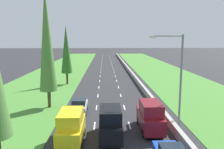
% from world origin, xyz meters
% --- Properties ---
extents(ground_plane, '(300.00, 300.00, 0.00)m').
position_xyz_m(ground_plane, '(0.00, 60.00, 0.00)').
color(ground_plane, '#28282B').
rests_on(ground_plane, ground).
extents(grass_verge_left, '(14.00, 140.00, 0.04)m').
position_xyz_m(grass_verge_left, '(-12.65, 60.00, 0.02)').
color(grass_verge_left, '#478433').
rests_on(grass_verge_left, ground).
extents(grass_verge_right, '(14.00, 140.00, 0.04)m').
position_xyz_m(grass_verge_right, '(14.35, 60.00, 0.02)').
color(grass_verge_right, '#478433').
rests_on(grass_verge_right, ground).
extents(median_barrier, '(0.44, 120.00, 0.85)m').
position_xyz_m(median_barrier, '(5.70, 60.00, 0.42)').
color(median_barrier, '#9E9B93').
rests_on(median_barrier, ground).
extents(lane_markings, '(3.64, 116.00, 0.01)m').
position_xyz_m(lane_markings, '(0.00, 60.00, 0.01)').
color(lane_markings, white).
rests_on(lane_markings, ground).
extents(black_van_centre_lane, '(1.96, 4.90, 2.82)m').
position_xyz_m(black_van_centre_lane, '(-0.25, 18.03, 1.40)').
color(black_van_centre_lane, black).
rests_on(black_van_centre_lane, ground).
extents(yellow_van_left_lane, '(1.96, 4.90, 2.82)m').
position_xyz_m(yellow_van_left_lane, '(-3.48, 17.27, 1.40)').
color(yellow_van_left_lane, yellow).
rests_on(yellow_van_left_lane, ground).
extents(silver_hatchback_left_lane, '(1.74, 3.90, 1.72)m').
position_xyz_m(silver_hatchback_left_lane, '(-3.68, 25.01, 0.84)').
color(silver_hatchback_left_lane, silver).
rests_on(silver_hatchback_left_lane, ground).
extents(maroon_van_right_lane, '(1.96, 4.90, 2.82)m').
position_xyz_m(maroon_van_right_lane, '(3.55, 19.66, 1.40)').
color(maroon_van_right_lane, maroon).
rests_on(maroon_van_right_lane, ground).
extents(poplar_tree_second, '(2.17, 2.17, 14.72)m').
position_xyz_m(poplar_tree_second, '(-7.70, 27.33, 8.41)').
color(poplar_tree_second, '#4C3823').
rests_on(poplar_tree_second, ground).
extents(poplar_tree_third, '(2.08, 2.08, 11.03)m').
position_xyz_m(poplar_tree_third, '(-7.85, 42.03, 6.57)').
color(poplar_tree_third, '#4C3823').
rests_on(poplar_tree_third, ground).
extents(street_light_mast, '(3.20, 0.28, 9.00)m').
position_xyz_m(street_light_mast, '(6.23, 20.51, 5.23)').
color(street_light_mast, gray).
rests_on(street_light_mast, ground).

